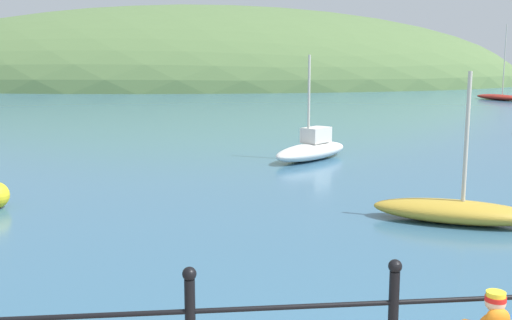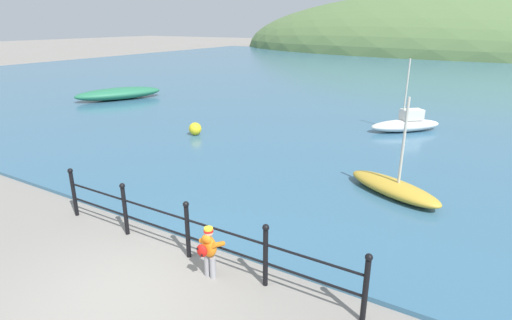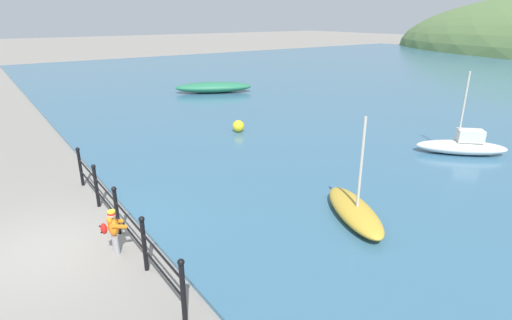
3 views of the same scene
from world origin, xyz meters
name	(u,v)px [view 1 (image 1 of 3)]	position (x,y,z in m)	size (l,w,h in m)	color
water	(217,110)	(0.00, 32.00, 0.05)	(80.00, 60.00, 0.10)	#386684
far_hillside	(203,85)	(0.00, 70.78, 0.00)	(78.64, 43.25, 18.88)	#567542
boat_red_dinghy	(500,97)	(20.88, 38.29, 0.34)	(2.35, 4.69, 5.40)	maroon
boat_far_left	(454,211)	(3.04, 6.45, 0.31)	(2.88, 2.01, 2.62)	gold
boat_far_right	(312,149)	(1.94, 13.43, 0.41)	(2.90, 2.86, 2.97)	silver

